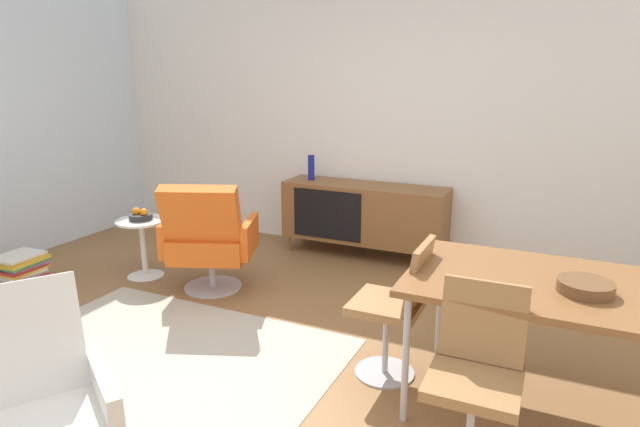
# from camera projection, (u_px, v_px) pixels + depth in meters

# --- Properties ---
(ground_plane) EXTENTS (8.32, 8.32, 0.00)m
(ground_plane) POSITION_uv_depth(u_px,v_px,m) (248.00, 371.00, 3.26)
(ground_plane) COLOR olive
(wall_back) EXTENTS (6.80, 0.12, 2.80)m
(wall_back) POSITION_uv_depth(u_px,v_px,m) (387.00, 111.00, 5.18)
(wall_back) COLOR white
(wall_back) RESTS_ON ground_plane
(sideboard) EXTENTS (1.60, 0.45, 0.72)m
(sideboard) POSITION_uv_depth(u_px,v_px,m) (364.00, 213.00, 5.21)
(sideboard) COLOR brown
(sideboard) RESTS_ON ground_plane
(vase_cobalt) EXTENTS (0.07, 0.07, 0.25)m
(vase_cobalt) POSITION_uv_depth(u_px,v_px,m) (311.00, 168.00, 5.34)
(vase_cobalt) COLOR navy
(vase_cobalt) RESTS_ON sideboard
(dining_table) EXTENTS (1.60, 0.90, 0.74)m
(dining_table) POSITION_uv_depth(u_px,v_px,m) (570.00, 293.00, 2.68)
(dining_table) COLOR brown
(dining_table) RESTS_ON ground_plane
(wooden_bowl_on_table) EXTENTS (0.26, 0.26, 0.06)m
(wooden_bowl_on_table) POSITION_uv_depth(u_px,v_px,m) (585.00, 287.00, 2.56)
(wooden_bowl_on_table) COLOR brown
(wooden_bowl_on_table) RESTS_ON dining_table
(dining_chair_front_left) EXTENTS (0.40, 0.43, 0.86)m
(dining_chair_front_left) POSITION_uv_depth(u_px,v_px,m) (476.00, 372.00, 2.39)
(dining_chair_front_left) COLOR #9E7042
(dining_chair_front_left) RESTS_ON ground_plane
(dining_chair_near_window) EXTENTS (0.42, 0.40, 0.86)m
(dining_chair_near_window) POSITION_uv_depth(u_px,v_px,m) (397.00, 303.00, 3.10)
(dining_chair_near_window) COLOR #9E7042
(dining_chair_near_window) RESTS_ON ground_plane
(lounge_chair_red) EXTENTS (0.85, 0.83, 0.95)m
(lounge_chair_red) POSITION_uv_depth(u_px,v_px,m) (208.00, 237.00, 4.34)
(lounge_chair_red) COLOR #D85919
(lounge_chair_red) RESTS_ON ground_plane
(armchair_black_shell) EXTENTS (0.89, 0.90, 0.95)m
(armchair_black_shell) POSITION_uv_depth(u_px,v_px,m) (12.00, 415.00, 2.09)
(armchair_black_shell) COLOR silver
(armchair_black_shell) RESTS_ON ground_plane
(side_table_round) EXTENTS (0.44, 0.44, 0.52)m
(side_table_round) POSITION_uv_depth(u_px,v_px,m) (143.00, 241.00, 4.72)
(side_table_round) COLOR white
(side_table_round) RESTS_ON ground_plane
(fruit_bowl) EXTENTS (0.20, 0.20, 0.11)m
(fruit_bowl) POSITION_uv_depth(u_px,v_px,m) (141.00, 216.00, 4.66)
(fruit_bowl) COLOR #262628
(fruit_bowl) RESTS_ON side_table_round
(magazine_stack) EXTENTS (0.32, 0.40, 0.29)m
(magazine_stack) POSITION_uv_depth(u_px,v_px,m) (21.00, 271.00, 4.51)
(magazine_stack) COLOR #99668C
(magazine_stack) RESTS_ON ground_plane
(area_rug) EXTENTS (2.20, 1.70, 0.01)m
(area_rug) POSITION_uv_depth(u_px,v_px,m) (154.00, 363.00, 3.34)
(area_rug) COLOR #B7AD99
(area_rug) RESTS_ON ground_plane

